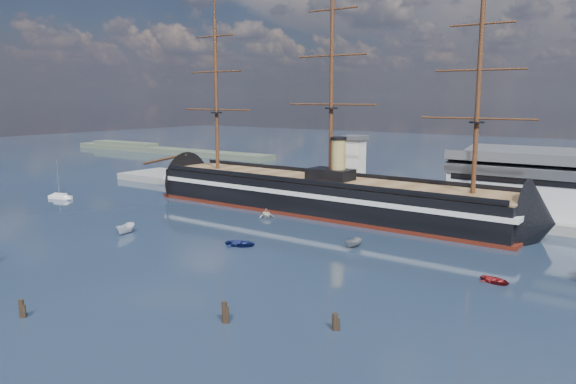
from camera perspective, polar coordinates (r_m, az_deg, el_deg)
The scene contains 14 objects.
ground at distance 114.22m, azimuth -2.53°, elevation -3.64°, with size 600.00×600.00×0.00m, color #182436.
quay at distance 139.40m, azimuth 9.83°, elevation -1.35°, with size 180.00×18.00×2.00m, color slate.
quay_tower at distance 138.33m, azimuth 6.79°, elevation 2.73°, with size 5.00×5.00×15.00m.
shoreline at distance 277.49m, azimuth -13.51°, elevation 4.26°, with size 120.00×10.00×4.00m.
warship at distance 129.48m, azimuth 2.88°, elevation -0.24°, with size 113.10×18.77×53.94m.
sailboat at distance 157.58m, azimuth -22.14°, elevation -0.41°, with size 6.77×3.22×10.42m.
motorboat_a at distance 113.56m, azimuth -16.13°, elevation -4.10°, with size 6.09×2.23×2.43m, color white.
motorboat_b at distance 100.62m, azimuth -4.82°, elevation -5.51°, with size 3.41×1.36×1.59m, color navy.
motorboat_c at distance 99.85m, azimuth 6.68°, elevation -5.66°, with size 5.19×1.90×2.07m, color slate.
motorboat_d at distance 123.54m, azimuth -2.21°, elevation -2.62°, with size 6.14×2.66×2.25m, color white.
motorboat_e at distance 86.31m, azimuth 20.32°, elevation -8.68°, with size 2.69×1.07×1.25m, color maroon.
piling_near_mid at distance 76.36m, azimuth -25.38°, elevation -11.43°, with size 0.64×0.64×2.92m, color black.
piling_near_right at distance 68.18m, azimuth -6.45°, elevation -13.06°, with size 0.64×0.64×3.30m, color black.
piling_far_right at distance 66.05m, azimuth 4.77°, elevation -13.80°, with size 0.64×0.64×2.71m, color black.
Camera 1 is at (67.79, -48.11, 26.25)m, focal length 35.00 mm.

